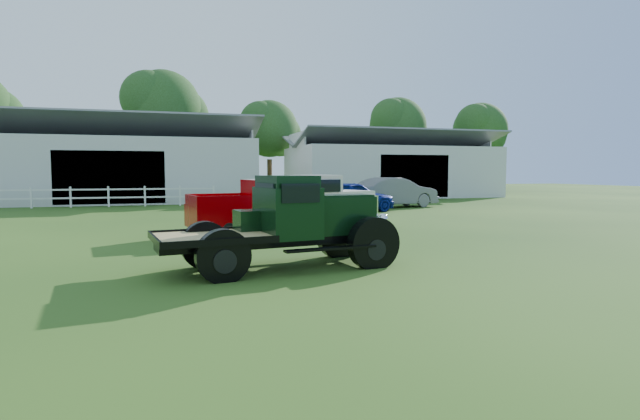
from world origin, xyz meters
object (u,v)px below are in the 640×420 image
object	(u,v)px
red_pickup	(266,207)
misc_car_blue	(351,197)
vintage_flatbed	(283,222)
white_pickup	(313,200)
misc_car_grey	(394,193)

from	to	relation	value
red_pickup	misc_car_blue	bearing A→B (deg)	44.31
vintage_flatbed	white_pickup	distance (m)	8.79
vintage_flatbed	misc_car_blue	size ratio (longest dim) A/B	1.07
misc_car_blue	misc_car_grey	size ratio (longest dim) A/B	0.89
white_pickup	misc_car_blue	bearing A→B (deg)	35.79
red_pickup	misc_car_blue	world-z (taller)	red_pickup
misc_car_grey	red_pickup	bearing A→B (deg)	126.29
red_pickup	misc_car_grey	distance (m)	13.93
vintage_flatbed	misc_car_grey	distance (m)	18.70
white_pickup	red_pickup	bearing A→B (deg)	-150.64
white_pickup	misc_car_grey	bearing A→B (deg)	26.98
red_pickup	vintage_flatbed	bearing A→B (deg)	-106.25
misc_car_blue	misc_car_grey	bearing A→B (deg)	-69.96
misc_car_grey	white_pickup	bearing A→B (deg)	125.67
red_pickup	white_pickup	size ratio (longest dim) A/B	0.98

